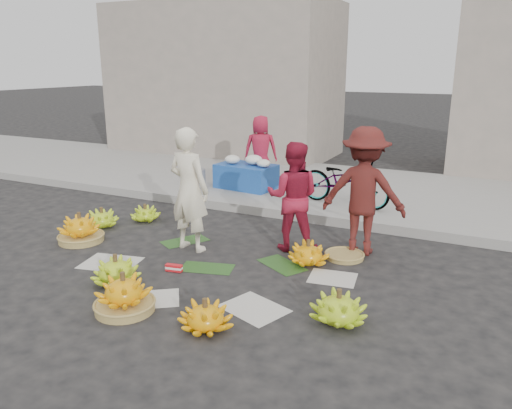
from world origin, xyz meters
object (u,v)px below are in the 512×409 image
at_px(banana_bunch_4, 339,308).
at_px(flower_table, 246,175).
at_px(vendor_cream, 189,190).
at_px(bicycle, 345,181).
at_px(banana_bunch_0, 80,229).

relative_size(banana_bunch_4, flower_table, 0.61).
xyz_separation_m(vendor_cream, bicycle, (1.37, 2.66, -0.29)).
distance_m(flower_table, bicycle, 2.09).
bearing_deg(vendor_cream, banana_bunch_0, 22.70).
relative_size(vendor_cream, bicycle, 1.03).
relative_size(banana_bunch_0, bicycle, 0.39).
height_order(flower_table, bicycle, bicycle).
distance_m(vendor_cream, bicycle, 3.01).
xyz_separation_m(vendor_cream, flower_table, (-0.68, 3.01, -0.45)).
bearing_deg(bicycle, banana_bunch_0, 145.49).
relative_size(banana_bunch_0, banana_bunch_4, 0.89).
relative_size(banana_bunch_4, bicycle, 0.44).
xyz_separation_m(banana_bunch_4, vendor_cream, (-2.43, 1.09, 0.68)).
bearing_deg(vendor_cream, banana_bunch_4, 162.63).
height_order(banana_bunch_4, bicycle, bicycle).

